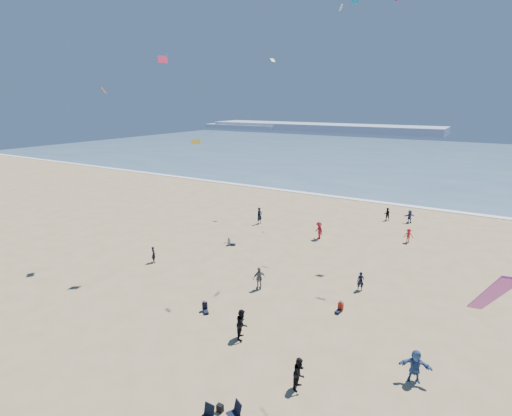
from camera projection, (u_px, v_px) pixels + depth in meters
The scene contains 9 objects.
ground at pixel (135, 399), 19.31m from camera, with size 220.00×220.00×0.00m, color tan.
ocean at pixel (432, 159), 97.80m from camera, with size 220.00×100.00×0.06m, color #476B84.
surf_line at pixel (379, 202), 56.48m from camera, with size 220.00×1.20×0.08m, color white.
headland_far at pixel (321, 127), 189.30m from camera, with size 110.00×20.00×3.20m, color #7A8EA8.
headland_near at pixel (244, 126), 205.29m from camera, with size 40.00×14.00×2.00m, color #7A8EA8.
standing_flyers at pixel (342, 266), 32.77m from camera, with size 29.04×39.06×1.95m.
seated_group at pixel (242, 333), 24.04m from camera, with size 16.26×28.52×0.84m.
black_backpack at pixel (220, 408), 18.51m from camera, with size 0.30×0.22×0.38m, color black.
kites_aloft at pixel (407, 81), 21.85m from camera, with size 45.10×40.81×26.22m.
Camera 1 is at (13.39, -10.86, 14.00)m, focal length 28.00 mm.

